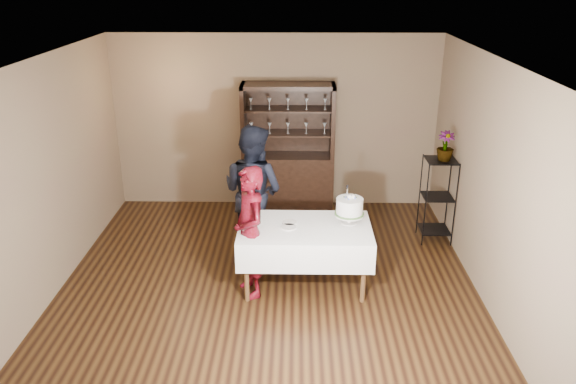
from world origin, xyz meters
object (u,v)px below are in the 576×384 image
china_hutch (288,169)px  man (253,191)px  cake_table (305,241)px  potted_plant (445,146)px  plant_etagere (437,197)px  cake (350,208)px  woman (250,232)px

china_hutch → man: size_ratio=1.12×
cake_table → man: size_ratio=0.87×
man → cake_table: bearing=159.6°
potted_plant → man: bearing=-170.8°
plant_etagere → cake: cake is taller
plant_etagere → man: 2.56m
china_hutch → man: (-0.43, -1.49, 0.22)m
cake_table → potted_plant: size_ratio=3.89×
plant_etagere → cake_table: (-1.84, -1.26, -0.06)m
china_hutch → plant_etagere: size_ratio=1.67×
woman → cake: bearing=80.0°
cake → cake_table: bearing=-167.4°
china_hutch → woman: size_ratio=1.27×
cake_table → woman: (-0.63, -0.18, 0.19)m
china_hutch → cake_table: china_hutch is taller
woman → plant_etagere: bearing=95.8°
plant_etagere → potted_plant: 0.74m
china_hutch → woman: bearing=-99.0°
man → potted_plant: man is taller
china_hutch → plant_etagere: china_hutch is taller
cake_table → potted_plant: 2.38m
cake → potted_plant: bearing=39.5°
woman → china_hutch: bearing=146.7°
china_hutch → plant_etagere: (2.08, -1.05, -0.01)m
china_hutch → woman: (-0.39, -2.49, 0.12)m
plant_etagere → cake_table: plant_etagere is taller
woman → man: 1.00m
china_hutch → cake_table: 2.32m
plant_etagere → woman: (-2.47, -1.44, 0.13)m
cake → china_hutch: bearing=109.1°
man → potted_plant: (2.54, 0.41, 0.50)m
plant_etagere → potted_plant: bearing=-44.5°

